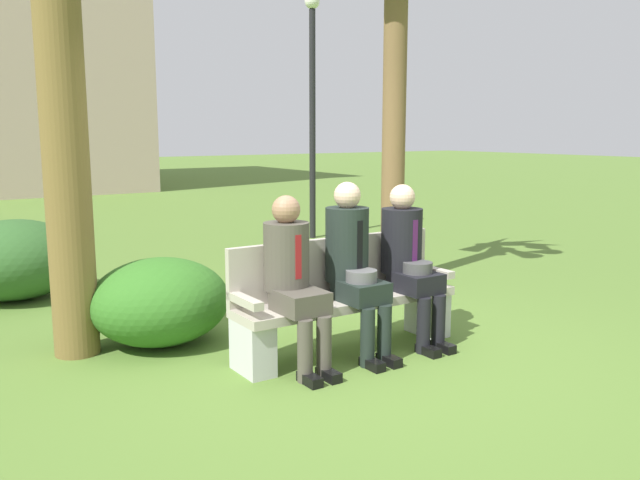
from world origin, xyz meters
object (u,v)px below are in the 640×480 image
(shrub_near_bench, at_px, (160,301))
(street_lamp, at_px, (312,93))
(seated_man_right, at_px, (409,256))
(seated_man_middle, at_px, (354,261))
(seated_man_left, at_px, (293,273))
(shrub_mid_lawn, at_px, (15,260))
(park_bench, at_px, (344,299))

(shrub_near_bench, height_order, street_lamp, street_lamp)
(seated_man_right, bearing_deg, seated_man_middle, 179.58)
(seated_man_middle, xyz_separation_m, shrub_near_bench, (-1.17, 1.09, -0.39))
(seated_man_left, height_order, shrub_mid_lawn, seated_man_left)
(park_bench, relative_size, street_lamp, 0.49)
(seated_man_middle, height_order, street_lamp, street_lamp)
(street_lamp, bearing_deg, seated_man_left, -124.27)
(seated_man_middle, xyz_separation_m, street_lamp, (2.87, 5.02, 1.60))
(seated_man_left, distance_m, seated_man_right, 1.11)
(shrub_mid_lawn, bearing_deg, street_lamp, 19.17)
(seated_man_right, distance_m, shrub_mid_lawn, 4.18)
(shrub_near_bench, bearing_deg, park_bench, -39.42)
(seated_man_middle, height_order, seated_man_right, seated_man_middle)
(seated_man_left, relative_size, street_lamp, 0.33)
(seated_man_left, height_order, seated_man_right, seated_man_right)
(seated_man_left, height_order, street_lamp, street_lamp)
(park_bench, relative_size, seated_man_right, 1.45)
(seated_man_right, height_order, shrub_near_bench, seated_man_right)
(shrub_near_bench, xyz_separation_m, shrub_mid_lawn, (-0.74, 2.27, 0.06))
(shrub_mid_lawn, relative_size, street_lamp, 0.35)
(park_bench, height_order, shrub_near_bench, park_bench)
(seated_man_middle, xyz_separation_m, seated_man_right, (0.56, -0.00, -0.02))
(seated_man_middle, bearing_deg, park_bench, 90.48)
(seated_man_right, distance_m, shrub_near_bench, 2.08)
(seated_man_middle, bearing_deg, shrub_mid_lawn, 119.70)
(seated_man_left, xyz_separation_m, seated_man_right, (1.11, -0.00, 0.01))
(seated_man_right, bearing_deg, street_lamp, 65.30)
(seated_man_left, bearing_deg, seated_man_right, -0.14)
(seated_man_middle, bearing_deg, seated_man_left, -179.85)
(shrub_mid_lawn, bearing_deg, seated_man_left, -67.90)
(street_lamp, bearing_deg, park_bench, -120.40)
(seated_man_middle, distance_m, shrub_near_bench, 1.65)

